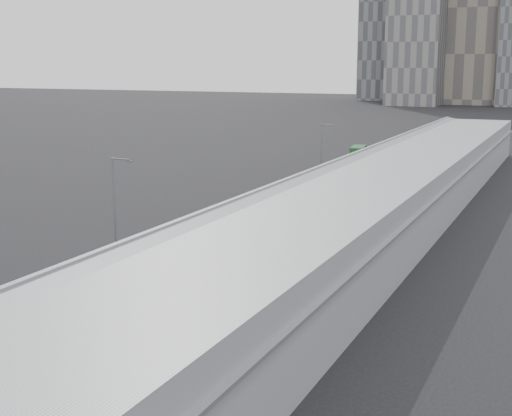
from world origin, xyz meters
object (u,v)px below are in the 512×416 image
Objects in this scene: bus_2 at (152,281)px; street_lamp_near at (116,205)px; bus_9 at (422,144)px; shipping_container at (358,155)px; bus_3 at (236,235)px; bus_8 at (406,152)px; bus_4 at (287,209)px; bus_5 at (324,190)px; bus_6 at (359,173)px; bus_1 at (19,340)px; street_lamp_far at (322,148)px; bus_7 at (385,162)px; suv at (384,148)px.

street_lamp_near reaches higher than bus_2.
bus_9 reaches higher than shipping_container.
bus_8 is (0.54, 69.31, 0.23)m from bus_3.
bus_8 is at bearing -87.52° from bus_9.
bus_4 is 13.20m from bus_5.
bus_9 is at bearing 84.40° from bus_6.
bus_5 reaches higher than bus_3.
bus_2 is 2.02× the size of shipping_container.
bus_4 is at bearing 71.21° from street_lamp_near.
bus_8 is at bearing 89.88° from bus_1.
bus_5 is 57.80m from bus_9.
street_lamp_far is (-6.42, 29.95, 3.31)m from bus_4.
bus_8 reaches higher than bus_7.
bus_2 is 28.23m from bus_4.
bus_1 is at bearing -92.65° from bus_5.
bus_7 is at bearing 83.70° from street_lamp_near.
bus_8 is at bearing 83.41° from bus_7.
bus_2 is 71.94m from bus_7.
street_lamp_near reaches higher than bus_7.
street_lamp_far is at bearing 106.96° from bus_5.
bus_2 reaches higher than suv.
bus_9 is 93.03m from street_lamp_near.
bus_9 is at bearing 84.83° from bus_7.
shipping_container is at bearing 94.48° from bus_1.
street_lamp_near is (-6.62, -52.03, 4.02)m from bus_6.
bus_4 reaches higher than bus_5.
bus_7 is at bearing 86.65° from bus_5.
street_lamp_far reaches higher than bus_7.
bus_2 is 84.96m from bus_8.
bus_5 is at bearing 90.44° from bus_1.
street_lamp_near is (-7.03, -34.85, 3.86)m from bus_5.
bus_7 is (-0.15, 43.70, -0.16)m from bus_4.
bus_3 is 12.59m from bus_4.
bus_1 is 1.56× the size of street_lamp_far.
bus_5 reaches higher than bus_6.
bus_7 is (0.60, 13.33, 0.06)m from bus_6.
bus_3 is at bearing 90.28° from bus_2.
suv is at bearing 91.62° from bus_4.
bus_4 reaches higher than bus_2.
bus_5 is at bearing -88.12° from shipping_container.
bus_8 is 1.00× the size of bus_9.
bus_2 is 0.99× the size of bus_6.
street_lamp_far is at bearing -118.79° from bus_7.
bus_8 is at bearing 86.07° from bus_5.
bus_8 is at bearing 88.29° from bus_2.
suv is (-6.91, 82.64, -0.74)m from bus_3.
bus_9 reaches higher than bus_1.
bus_8 is 14.26m from bus_9.
bus_4 is 2.35× the size of shipping_container.
bus_6 is 40.19m from suv.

